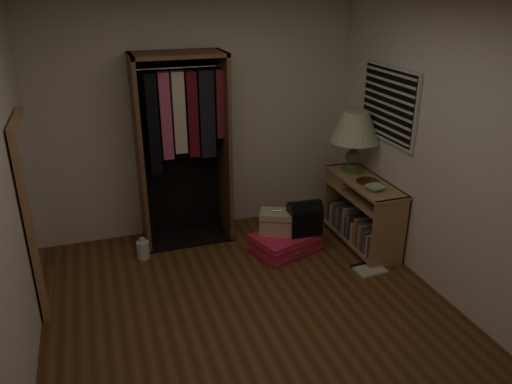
{
  "coord_description": "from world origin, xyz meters",
  "views": [
    {
      "loc": [
        -1.13,
        -3.29,
        2.68
      ],
      "look_at": [
        0.3,
        0.95,
        0.8
      ],
      "focal_mm": 35.0,
      "sensor_mm": 36.0,
      "label": 1
    }
  ],
  "objects_px": {
    "pink_suitcase": "(285,243)",
    "table_lamp": "(355,128)",
    "white_jug": "(143,249)",
    "console_bookshelf": "(360,209)",
    "black_bag": "(305,217)",
    "open_wardrobe": "(185,133)",
    "floor_mirror": "(34,213)",
    "train_case": "(277,222)"
  },
  "relations": [
    {
      "from": "open_wardrobe",
      "to": "white_jug",
      "type": "relative_size",
      "value": 8.82
    },
    {
      "from": "black_bag",
      "to": "white_jug",
      "type": "height_order",
      "value": "black_bag"
    },
    {
      "from": "floor_mirror",
      "to": "console_bookshelf",
      "type": "bearing_deg",
      "value": 0.9
    },
    {
      "from": "train_case",
      "to": "console_bookshelf",
      "type": "bearing_deg",
      "value": 17.96
    },
    {
      "from": "table_lamp",
      "to": "white_jug",
      "type": "height_order",
      "value": "table_lamp"
    },
    {
      "from": "floor_mirror",
      "to": "white_jug",
      "type": "height_order",
      "value": "floor_mirror"
    },
    {
      "from": "pink_suitcase",
      "to": "table_lamp",
      "type": "xyz_separation_m",
      "value": [
        0.87,
        0.2,
        1.14
      ]
    },
    {
      "from": "table_lamp",
      "to": "train_case",
      "type": "bearing_deg",
      "value": -172.15
    },
    {
      "from": "white_jug",
      "to": "black_bag",
      "type": "bearing_deg",
      "value": -12.83
    },
    {
      "from": "console_bookshelf",
      "to": "black_bag",
      "type": "xyz_separation_m",
      "value": [
        -0.66,
        0.01,
        0.0
      ]
    },
    {
      "from": "open_wardrobe",
      "to": "black_bag",
      "type": "bearing_deg",
      "value": -33.12
    },
    {
      "from": "open_wardrobe",
      "to": "floor_mirror",
      "type": "relative_size",
      "value": 1.21
    },
    {
      "from": "train_case",
      "to": "table_lamp",
      "type": "xyz_separation_m",
      "value": [
        0.93,
        0.13,
        0.91
      ]
    },
    {
      "from": "black_bag",
      "to": "table_lamp",
      "type": "distance_m",
      "value": 1.1
    },
    {
      "from": "open_wardrobe",
      "to": "black_bag",
      "type": "distance_m",
      "value": 1.54
    },
    {
      "from": "table_lamp",
      "to": "console_bookshelf",
      "type": "bearing_deg",
      "value": -91.27
    },
    {
      "from": "floor_mirror",
      "to": "white_jug",
      "type": "xyz_separation_m",
      "value": [
        0.92,
        0.44,
        -0.75
      ]
    },
    {
      "from": "black_bag",
      "to": "open_wardrobe",
      "type": "bearing_deg",
      "value": 150.27
    },
    {
      "from": "black_bag",
      "to": "console_bookshelf",
      "type": "bearing_deg",
      "value": 2.9
    },
    {
      "from": "pink_suitcase",
      "to": "white_jug",
      "type": "relative_size",
      "value": 3.41
    },
    {
      "from": "open_wardrobe",
      "to": "pink_suitcase",
      "type": "height_order",
      "value": "open_wardrobe"
    },
    {
      "from": "black_bag",
      "to": "floor_mirror",
      "type": "bearing_deg",
      "value": -175.36
    },
    {
      "from": "white_jug",
      "to": "console_bookshelf",
      "type": "bearing_deg",
      "value": -9.41
    },
    {
      "from": "white_jug",
      "to": "floor_mirror",
      "type": "bearing_deg",
      "value": -154.59
    },
    {
      "from": "black_bag",
      "to": "table_lamp",
      "type": "xyz_separation_m",
      "value": [
        0.66,
        0.24,
        0.84
      ]
    },
    {
      "from": "open_wardrobe",
      "to": "table_lamp",
      "type": "xyz_separation_m",
      "value": [
        1.76,
        -0.48,
        0.03
      ]
    },
    {
      "from": "pink_suitcase",
      "to": "black_bag",
      "type": "distance_m",
      "value": 0.36
    },
    {
      "from": "open_wardrobe",
      "to": "console_bookshelf",
      "type": "bearing_deg",
      "value": -22.36
    },
    {
      "from": "pink_suitcase",
      "to": "black_bag",
      "type": "xyz_separation_m",
      "value": [
        0.2,
        -0.04,
        0.29
      ]
    },
    {
      "from": "floor_mirror",
      "to": "pink_suitcase",
      "type": "height_order",
      "value": "floor_mirror"
    },
    {
      "from": "pink_suitcase",
      "to": "black_bag",
      "type": "relative_size",
      "value": 2.13
    },
    {
      "from": "black_bag",
      "to": "table_lamp",
      "type": "bearing_deg",
      "value": 23.09
    },
    {
      "from": "pink_suitcase",
      "to": "white_jug",
      "type": "xyz_separation_m",
      "value": [
        -1.46,
        0.34,
        -0.0
      ]
    },
    {
      "from": "floor_mirror",
      "to": "pink_suitcase",
      "type": "xyz_separation_m",
      "value": [
        2.38,
        0.09,
        -0.75
      ]
    },
    {
      "from": "train_case",
      "to": "pink_suitcase",
      "type": "bearing_deg",
      "value": -21.02
    },
    {
      "from": "console_bookshelf",
      "to": "black_bag",
      "type": "relative_size",
      "value": 3.01
    },
    {
      "from": "floor_mirror",
      "to": "black_bag",
      "type": "distance_m",
      "value": 2.62
    },
    {
      "from": "pink_suitcase",
      "to": "table_lamp",
      "type": "relative_size",
      "value": 1.17
    },
    {
      "from": "open_wardrobe",
      "to": "table_lamp",
      "type": "bearing_deg",
      "value": -15.22
    },
    {
      "from": "console_bookshelf",
      "to": "train_case",
      "type": "bearing_deg",
      "value": 173.03
    },
    {
      "from": "pink_suitcase",
      "to": "table_lamp",
      "type": "height_order",
      "value": "table_lamp"
    },
    {
      "from": "black_bag",
      "to": "train_case",
      "type": "bearing_deg",
      "value": 161.8
    }
  ]
}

